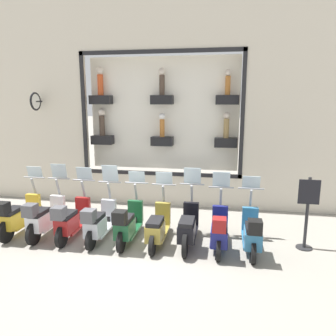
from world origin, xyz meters
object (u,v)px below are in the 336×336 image
scooter_silver_5 (99,222)px  scooter_red_6 (71,220)px  scooter_teal_0 (252,233)px  scooter_yellow_8 (18,216)px  scooter_white_7 (44,218)px  scooter_navy_1 (219,231)px  scooter_olive_3 (158,227)px  scooter_green_4 (127,224)px  scooter_black_2 (188,228)px  shop_sign_post (307,211)px

scooter_silver_5 → scooter_red_6: scooter_silver_5 is taller
scooter_teal_0 → scooter_yellow_8: 5.66m
scooter_silver_5 → scooter_white_7: (0.01, 1.42, 0.02)m
scooter_navy_1 → scooter_olive_3: scooter_navy_1 is taller
scooter_teal_0 → scooter_silver_5: bearing=89.9°
scooter_silver_5 → scooter_red_6: size_ratio=1.00×
scooter_navy_1 → scooter_silver_5: scooter_silver_5 is taller
scooter_red_6 → scooter_yellow_8: scooter_red_6 is taller
scooter_green_4 → scooter_silver_5: (0.00, 0.71, -0.00)m
scooter_black_2 → scooter_green_4: bearing=92.9°
scooter_red_6 → shop_sign_post: bearing=-85.7°
scooter_navy_1 → scooter_green_4: bearing=89.9°
scooter_olive_3 → shop_sign_post: shop_sign_post is taller
scooter_white_7 → shop_sign_post: (0.40, -6.16, 0.41)m
scooter_olive_3 → scooter_silver_5: bearing=92.4°
scooter_olive_3 → scooter_white_7: bearing=91.0°
scooter_navy_1 → scooter_yellow_8: size_ratio=0.99×
scooter_navy_1 → shop_sign_post: shop_sign_post is taller
shop_sign_post → scooter_silver_5: bearing=95.0°
scooter_green_4 → scooter_white_7: size_ratio=0.99×
scooter_silver_5 → scooter_white_7: 1.42m
scooter_black_2 → scooter_olive_3: 0.71m
scooter_silver_5 → scooter_navy_1: bearing=-90.1°
scooter_teal_0 → scooter_white_7: scooter_white_7 is taller
scooter_olive_3 → scooter_silver_5: 1.42m
scooter_navy_1 → scooter_olive_3: 1.42m
scooter_black_2 → scooter_olive_3: (-0.01, 0.71, -0.03)m
scooter_white_7 → scooter_yellow_8: scooter_white_7 is taller
scooter_silver_5 → scooter_green_4: bearing=-90.0°
scooter_navy_1 → scooter_green_4: (0.00, 2.12, 0.01)m
scooter_red_6 → scooter_green_4: bearing=-90.2°
scooter_green_4 → scooter_red_6: (0.00, 1.42, 0.01)m
scooter_green_4 → scooter_silver_5: size_ratio=1.00×
scooter_white_7 → scooter_yellow_8: 0.71m
scooter_white_7 → shop_sign_post: scooter_white_7 is taller
scooter_teal_0 → scooter_silver_5: size_ratio=1.00×
scooter_black_2 → shop_sign_post: scooter_black_2 is taller
scooter_black_2 → scooter_silver_5: bearing=91.9°
scooter_green_4 → scooter_yellow_8: (0.01, 2.83, 0.02)m
scooter_teal_0 → scooter_red_6: 4.25m
scooter_teal_0 → scooter_yellow_8: (0.01, 5.66, 0.03)m
scooter_green_4 → shop_sign_post: bearing=-84.1°
scooter_white_7 → scooter_teal_0: bearing=-90.2°
scooter_silver_5 → scooter_yellow_8: scooter_silver_5 is taller
scooter_navy_1 → scooter_red_6: scooter_navy_1 is taller
scooter_black_2 → shop_sign_post: 2.68m
scooter_navy_1 → scooter_yellow_8: scooter_navy_1 is taller
scooter_green_4 → scooter_red_6: 1.42m
scooter_green_4 → scooter_silver_5: bearing=90.0°
scooter_teal_0 → scooter_black_2: (0.08, 1.42, -0.01)m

